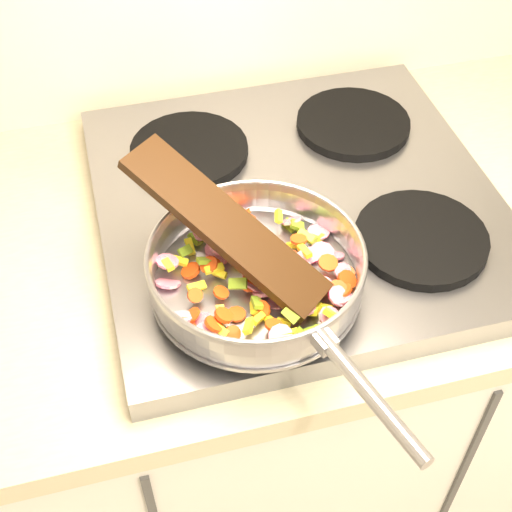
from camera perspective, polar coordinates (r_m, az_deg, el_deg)
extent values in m
cube|color=#939399|center=(1.10, 3.31, 4.09)|extent=(0.60, 0.60, 0.04)
cylinder|color=black|center=(0.96, -2.16, -1.62)|extent=(0.19, 0.19, 0.02)
cylinder|color=black|center=(1.04, 13.07, 1.38)|extent=(0.19, 0.19, 0.02)
cylinder|color=black|center=(1.16, -5.36, 8.43)|extent=(0.19, 0.19, 0.02)
cylinder|color=black|center=(1.23, 7.78, 10.47)|extent=(0.19, 0.19, 0.02)
cylinder|color=#9E9EA5|center=(0.94, 0.00, -2.19)|extent=(0.28, 0.28, 0.01)
torus|color=#9E9EA5|center=(0.92, 0.00, -0.93)|extent=(0.33, 0.33, 0.06)
torus|color=#9E9EA5|center=(0.90, 0.00, 0.17)|extent=(0.28, 0.28, 0.01)
cylinder|color=#9E9EA5|center=(0.79, 9.07, -10.87)|extent=(0.07, 0.19, 0.02)
cube|color=#9E9EA5|center=(0.83, 5.45, -6.76)|extent=(0.03, 0.04, 0.02)
cylinder|color=#CA1349|center=(0.97, 5.26, 0.24)|extent=(0.04, 0.04, 0.01)
cylinder|color=#CA1349|center=(0.94, 3.80, -0.27)|extent=(0.03, 0.03, 0.02)
cube|color=yellow|center=(0.99, -1.80, 1.81)|extent=(0.02, 0.02, 0.01)
cylinder|color=#CA1349|center=(0.96, -1.58, 1.05)|extent=(0.04, 0.04, 0.01)
cube|color=olive|center=(0.94, 3.67, -1.23)|extent=(0.02, 0.03, 0.02)
cube|color=yellow|center=(0.95, -1.47, -0.03)|extent=(0.02, 0.02, 0.02)
cube|color=yellow|center=(0.90, -0.11, -4.15)|extent=(0.02, 0.03, 0.02)
cylinder|color=#CA1349|center=(0.97, -3.06, 0.01)|extent=(0.05, 0.05, 0.01)
cube|color=yellow|center=(0.97, -5.31, 0.75)|extent=(0.01, 0.03, 0.02)
cylinder|color=#D34011|center=(0.88, -5.65, -5.77)|extent=(0.04, 0.04, 0.02)
cylinder|color=#D34011|center=(0.89, 0.40, -4.35)|extent=(0.03, 0.03, 0.03)
cylinder|color=#D34011|center=(0.93, -3.80, -0.70)|extent=(0.03, 0.03, 0.02)
cube|color=olive|center=(0.98, -4.11, 2.19)|extent=(0.03, 0.02, 0.02)
cube|color=yellow|center=(0.88, 1.89, -5.70)|extent=(0.01, 0.02, 0.01)
cube|color=yellow|center=(0.93, -2.93, -1.42)|extent=(0.02, 0.02, 0.01)
cube|color=yellow|center=(0.89, 0.93, -5.00)|extent=(0.02, 0.02, 0.01)
cube|color=olive|center=(0.96, -5.69, 0.40)|extent=(0.02, 0.02, 0.01)
cylinder|color=#D34011|center=(0.86, -3.41, -5.47)|extent=(0.03, 0.03, 0.02)
cube|color=yellow|center=(0.88, 0.21, -5.01)|extent=(0.02, 0.02, 0.01)
cylinder|color=#CA1349|center=(0.93, -0.30, -1.59)|extent=(0.04, 0.04, 0.02)
cube|color=yellow|center=(0.87, -3.05, -5.82)|extent=(0.03, 0.03, 0.02)
cube|color=olive|center=(0.98, -4.18, 2.10)|extent=(0.02, 0.02, 0.01)
cube|color=olive|center=(0.90, 3.34, -3.92)|extent=(0.02, 0.02, 0.01)
cube|color=yellow|center=(0.98, 4.97, 1.39)|extent=(0.02, 0.02, 0.01)
cylinder|color=#CA1349|center=(0.89, 5.93, -4.91)|extent=(0.04, 0.03, 0.02)
cube|color=yellow|center=(0.98, -0.62, 1.47)|extent=(0.02, 0.02, 0.02)
cylinder|color=#CA1349|center=(0.90, 6.85, -3.35)|extent=(0.03, 0.03, 0.02)
cylinder|color=#D34011|center=(0.98, -0.49, 2.21)|extent=(0.03, 0.03, 0.01)
cube|color=olive|center=(0.87, 2.82, -4.72)|extent=(0.02, 0.03, 0.02)
cylinder|color=#CA1349|center=(0.99, -3.46, 2.46)|extent=(0.03, 0.03, 0.01)
cube|color=yellow|center=(0.91, 4.61, -2.72)|extent=(0.02, 0.02, 0.01)
cube|color=olive|center=(0.89, 0.08, -3.75)|extent=(0.01, 0.02, 0.01)
cube|color=yellow|center=(0.95, 3.91, 0.39)|extent=(0.02, 0.03, 0.01)
cube|color=yellow|center=(0.93, -7.05, -0.70)|extent=(0.02, 0.02, 0.01)
cylinder|color=#D34011|center=(0.89, -5.16, -4.78)|extent=(0.03, 0.03, 0.02)
cube|color=yellow|center=(0.90, 5.43, -4.07)|extent=(0.03, 0.02, 0.02)
cylinder|color=#CA1349|center=(1.01, -1.22, 3.18)|extent=(0.04, 0.04, 0.02)
cube|color=yellow|center=(0.86, 2.61, -6.24)|extent=(0.03, 0.02, 0.02)
cube|color=olive|center=(0.99, 3.64, 2.03)|extent=(0.01, 0.02, 0.02)
cylinder|color=#CA1349|center=(0.92, -0.24, -2.25)|extent=(0.04, 0.05, 0.03)
cylinder|color=#CA1349|center=(0.91, 4.60, -2.22)|extent=(0.04, 0.04, 0.02)
cylinder|color=#D34011|center=(0.96, 2.87, -0.18)|extent=(0.02, 0.03, 0.02)
cylinder|color=#D34011|center=(0.90, -1.59, -4.68)|extent=(0.03, 0.03, 0.00)
cylinder|color=#CA1349|center=(0.97, 6.27, 0.07)|extent=(0.04, 0.04, 0.01)
cube|color=yellow|center=(0.96, -1.43, 1.66)|extent=(0.03, 0.02, 0.01)
cylinder|color=#D34011|center=(0.99, -2.46, 3.17)|extent=(0.04, 0.04, 0.02)
cylinder|color=#D34011|center=(0.94, 5.79, -0.54)|extent=(0.03, 0.04, 0.01)
cylinder|color=#D34011|center=(1.00, -1.75, 2.09)|extent=(0.03, 0.03, 0.01)
cube|color=yellow|center=(0.93, -4.78, -2.47)|extent=(0.03, 0.02, 0.01)
cube|color=yellow|center=(0.99, 0.66, 1.42)|extent=(0.01, 0.02, 0.01)
cylinder|color=#CA1349|center=(0.94, 0.97, -1.52)|extent=(0.04, 0.04, 0.02)
cylinder|color=#D34011|center=(0.91, 6.51, -2.73)|extent=(0.03, 0.03, 0.02)
cylinder|color=#CA1349|center=(0.86, 1.98, -6.40)|extent=(0.03, 0.04, 0.02)
cube|color=olive|center=(0.88, 4.92, -6.20)|extent=(0.02, 0.02, 0.01)
cube|color=yellow|center=(0.92, 3.68, -2.68)|extent=(0.02, 0.01, 0.01)
cube|color=olive|center=(0.93, -4.11, -0.38)|extent=(0.02, 0.02, 0.02)
cylinder|color=#CA1349|center=(0.94, 6.98, -1.23)|extent=(0.04, 0.03, 0.01)
cylinder|color=#CA1349|center=(0.97, -3.21, 0.80)|extent=(0.05, 0.05, 0.02)
cube|color=olive|center=(0.87, 4.41, -6.04)|extent=(0.03, 0.02, 0.02)
cube|color=yellow|center=(0.99, 1.82, 3.19)|extent=(0.02, 0.02, 0.02)
cylinder|color=#D34011|center=(0.90, -4.90, -3.15)|extent=(0.03, 0.02, 0.02)
cylinder|color=#CA1349|center=(0.89, -6.04, -4.90)|extent=(0.03, 0.03, 0.02)
cylinder|color=#CA1349|center=(0.90, 3.49, -2.88)|extent=(0.04, 0.04, 0.01)
cylinder|color=#CA1349|center=(0.96, 4.38, 0.08)|extent=(0.03, 0.03, 0.01)
cylinder|color=#D34011|center=(0.92, -0.39, -1.31)|extent=(0.03, 0.03, 0.02)
cube|color=olive|center=(0.98, 3.31, 2.48)|extent=(0.02, 0.02, 0.01)
cube|color=olive|center=(0.91, -1.46, -2.23)|extent=(0.03, 0.02, 0.02)
cube|color=olive|center=(0.98, -4.88, 1.37)|extent=(0.02, 0.02, 0.02)
cube|color=olive|center=(0.87, 3.27, -6.52)|extent=(0.02, 0.03, 0.01)
cylinder|color=#D34011|center=(0.95, 7.19, -1.51)|extent=(0.03, 0.03, 0.02)
cube|color=olive|center=(0.88, -3.37, -5.91)|extent=(0.02, 0.02, 0.02)
cylinder|color=#D34011|center=(0.93, 7.30, -1.90)|extent=(0.03, 0.03, 0.02)
cube|color=yellow|center=(0.87, 6.08, -4.70)|extent=(0.02, 0.02, 0.02)
cube|color=olive|center=(1.00, 2.73, 2.46)|extent=(0.02, 0.02, 0.02)
cylinder|color=#CA1349|center=(0.89, 3.92, -4.19)|extent=(0.04, 0.04, 0.01)
cylinder|color=#D34011|center=(0.96, -0.52, 0.17)|extent=(0.03, 0.03, 0.03)
cylinder|color=#CA1349|center=(0.94, -7.06, -2.16)|extent=(0.04, 0.04, 0.02)
cylinder|color=#CA1349|center=(0.99, 5.03, 1.94)|extent=(0.04, 0.04, 0.01)
cylinder|color=#D34011|center=(0.96, 3.44, 1.34)|extent=(0.03, 0.03, 0.01)
cube|color=olive|center=(0.91, 2.18, -3.52)|extent=(0.02, 0.02, 0.01)
cylinder|color=#CA1349|center=(0.87, -4.02, -6.14)|extent=(0.04, 0.03, 0.02)
cylinder|color=#D34011|center=(0.91, 7.02, -2.80)|extent=(0.03, 0.03, 0.02)
cylinder|color=#CA1349|center=(0.91, 5.71, -2.30)|extent=(0.03, 0.03, 0.02)
cylinder|color=#CA1349|center=(0.91, 0.77, -2.97)|extent=(0.05, 0.04, 0.03)
cylinder|color=#D34011|center=(0.92, -0.63, -2.25)|extent=(0.02, 0.03, 0.02)
cube|color=olive|center=(0.94, 0.21, -0.11)|extent=(0.02, 0.03, 0.02)
cylinder|color=#CA1349|center=(0.98, -4.36, 1.90)|extent=(0.04, 0.04, 0.02)
cube|color=olive|center=(0.93, 1.15, -0.58)|extent=(0.02, 0.03, 0.01)
cylinder|color=#D34011|center=(0.87, -1.88, -6.22)|extent=(0.03, 0.02, 0.02)
cylinder|color=#CA1349|center=(0.89, -4.30, -5.43)|extent=(0.04, 0.05, 0.02)
cube|color=yellow|center=(0.98, 3.01, 0.88)|extent=(0.02, 0.02, 0.02)
cylinder|color=#D34011|center=(0.87, 1.46, -5.55)|extent=(0.03, 0.02, 0.01)
cylinder|color=#D34011|center=(0.87, -2.59, -4.75)|extent=(0.03, 0.03, 0.02)
cylinder|color=#CA1349|center=(1.00, 2.88, 2.86)|extent=(0.04, 0.04, 0.02)
cube|color=yellow|center=(0.94, 0.61, -1.14)|extent=(0.02, 0.02, 0.01)
cylinder|color=#D34011|center=(0.90, 3.33, -4.29)|extent=(0.04, 0.03, 0.02)
cylinder|color=#D34011|center=(0.99, -1.90, 1.92)|extent=(0.03, 0.03, 0.02)
cube|color=olive|center=(0.97, 4.49, 1.36)|extent=(0.02, 0.02, 0.01)
cylinder|color=#CA1349|center=(0.99, -1.52, 1.36)|extent=(0.03, 0.03, 0.02)
cube|color=yellow|center=(0.89, 2.24, -5.32)|extent=(0.02, 0.02, 0.01)
cylinder|color=#CA1349|center=(0.91, 1.77, -3.70)|extent=(0.04, 0.04, 0.01)
cube|color=yellow|center=(0.95, -6.08, -0.40)|extent=(0.02, 0.02, 0.01)
cylinder|color=#CA1349|center=(0.90, 6.67, -3.21)|extent=(0.04, 0.03, 0.02)
cylinder|color=#D34011|center=(0.94, -3.40, -0.75)|extent=(0.02, 0.03, 0.02)
cylinder|color=#CA1349|center=(0.94, -7.11, -0.44)|extent=(0.04, 0.04, 0.01)
cylinder|color=#D34011|center=(0.93, 5.41, -2.30)|extent=(0.03, 0.03, 0.02)
cube|color=yellow|center=(0.94, 1.21, -1.49)|extent=(0.02, 0.02, 0.01)
cube|color=olive|center=(0.93, 1.16, -1.71)|extent=(0.01, 0.03, 0.01)
cylinder|color=#D34011|center=(1.00, -1.72, 3.71)|extent=(0.03, 0.03, 0.02)
cube|color=yellow|center=(0.89, -2.83, -4.65)|extent=(0.01, 0.02, 0.01)
cylinder|color=#D34011|center=(0.95, -5.24, -1.17)|extent=(0.03, 0.03, 0.02)
cube|color=olive|center=(0.87, 4.03, -6.72)|extent=(0.03, 0.02, 0.02)
cylinder|color=#D34011|center=(1.01, -0.64, 2.66)|extent=(0.03, 0.03, 0.02)
cube|color=yellow|center=(0.93, 2.18, -1.21)|extent=(0.03, 0.01, 0.02)
cylinder|color=#D34011|center=(0.91, -2.81, -2.94)|extent=(0.03, 0.03, 0.01)
cylinder|color=#D34011|center=(0.95, 0.63, -0.61)|extent=(0.03, 0.03, 0.02)
cube|color=yellow|center=(0.87, -0.59, -5.62)|extent=(0.02, 0.03, 0.02)
cube|color=yellow|center=(0.93, -3.37, -1.03)|extent=(0.03, 0.01, 0.01)
cylinder|color=#D34011|center=(0.92, 3.70, -1.93)|extent=(0.04, 0.04, 0.02)
cylinder|color=#CA1349|center=(0.95, 2.41, 0.01)|extent=(0.03, 0.03, 0.02)
cube|color=yellow|center=(0.97, 4.05, 1.61)|extent=(0.03, 0.03, 0.01)
cylinder|color=#CA1349|center=(0.95, -2.94, 0.75)|extent=(0.04, 0.04, 0.01)
cube|color=olive|center=(0.85, 3.58, -6.30)|extent=(0.02, 0.02, 0.02)
cube|color=yellow|center=(0.89, 4.75, -4.26)|extent=(0.02, 0.03, 0.02)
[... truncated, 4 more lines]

